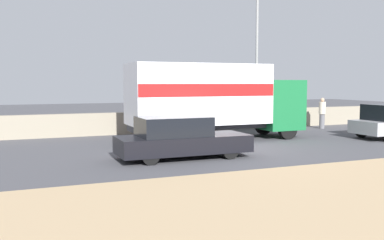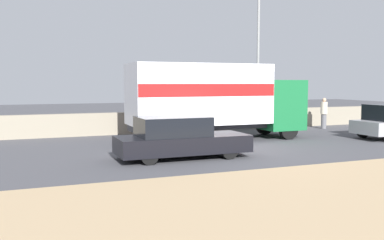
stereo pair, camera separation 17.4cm
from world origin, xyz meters
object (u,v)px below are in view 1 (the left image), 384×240
at_px(street_lamp, 257,47).
at_px(box_truck, 213,97).
at_px(car_hatchback, 180,138).
at_px(pedestrian, 322,113).

height_order(street_lamp, box_truck, street_lamp).
bearing_deg(street_lamp, box_truck, -144.56).
bearing_deg(car_hatchback, street_lamp, 43.77).
distance_m(street_lamp, box_truck, 5.43).
xyz_separation_m(street_lamp, pedestrian, (3.90, -0.69, -3.59)).
relative_size(box_truck, car_hatchback, 1.77).
xyz_separation_m(box_truck, car_hatchback, (-3.02, -3.86, -1.24)).
bearing_deg(pedestrian, box_truck, -164.99).
bearing_deg(car_hatchback, box_truck, 51.93).
relative_size(street_lamp, box_truck, 0.98).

